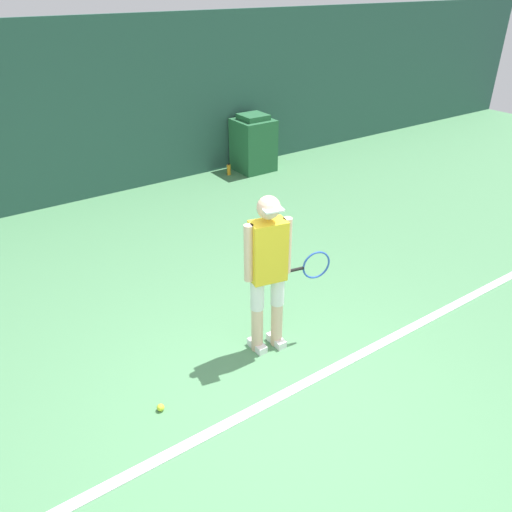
# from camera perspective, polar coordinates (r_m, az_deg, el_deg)

# --- Properties ---
(ground_plane) EXTENTS (24.00, 24.00, 0.00)m
(ground_plane) POSITION_cam_1_polar(r_m,az_deg,el_deg) (4.79, 2.31, -16.12)
(ground_plane) COLOR #518C5B
(back_wall) EXTENTS (24.00, 0.10, 2.90)m
(back_wall) POSITION_cam_1_polar(r_m,az_deg,el_deg) (8.87, -20.98, 14.74)
(back_wall) COLOR #2D564C
(back_wall) RESTS_ON ground_plane
(court_baseline) EXTENTS (21.60, 0.10, 0.01)m
(court_baseline) POSITION_cam_1_polar(r_m,az_deg,el_deg) (4.79, 2.24, -16.00)
(court_baseline) COLOR white
(court_baseline) RESTS_ON ground_plane
(tennis_player) EXTENTS (0.91, 0.32, 1.71)m
(tennis_player) POSITION_cam_1_polar(r_m,az_deg,el_deg) (4.81, 1.48, -1.45)
(tennis_player) COLOR beige
(tennis_player) RESTS_ON ground_plane
(tennis_ball) EXTENTS (0.07, 0.07, 0.07)m
(tennis_ball) POSITION_cam_1_polar(r_m,az_deg,el_deg) (4.76, -10.85, -16.64)
(tennis_ball) COLOR #D1E533
(tennis_ball) RESTS_ON ground_plane
(covered_chair) EXTENTS (0.70, 0.69, 1.10)m
(covered_chair) POSITION_cam_1_polar(r_m,az_deg,el_deg) (10.05, -0.30, 12.70)
(covered_chair) COLOR #28663D
(covered_chair) RESTS_ON ground_plane
(water_bottle) EXTENTS (0.08, 0.08, 0.23)m
(water_bottle) POSITION_cam_1_polar(r_m,az_deg,el_deg) (9.90, -3.12, 9.84)
(water_bottle) COLOR orange
(water_bottle) RESTS_ON ground_plane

